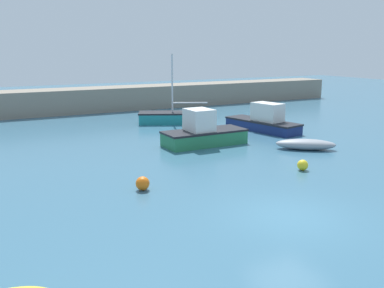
{
  "coord_description": "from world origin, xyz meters",
  "views": [
    {
      "loc": [
        -9.48,
        -10.7,
        5.67
      ],
      "look_at": [
        0.75,
        8.7,
        0.77
      ],
      "focal_mm": 40.0,
      "sensor_mm": 36.0,
      "label": 1
    }
  ],
  "objects_px": {
    "sailboat_tall_mast": "(173,117)",
    "cabin_cruiser_white": "(203,133)",
    "mooring_buoy_yellow": "(303,165)",
    "motorboat_with_cabin": "(264,121)",
    "mooring_buoy_orange": "(143,183)",
    "rowboat_white_midwater": "(306,144)"
  },
  "relations": [
    {
      "from": "sailboat_tall_mast",
      "to": "motorboat_with_cabin",
      "type": "bearing_deg",
      "value": 152.89
    },
    {
      "from": "mooring_buoy_yellow",
      "to": "mooring_buoy_orange",
      "type": "height_order",
      "value": "mooring_buoy_orange"
    },
    {
      "from": "motorboat_with_cabin",
      "to": "sailboat_tall_mast",
      "type": "bearing_deg",
      "value": 26.0
    },
    {
      "from": "cabin_cruiser_white",
      "to": "rowboat_white_midwater",
      "type": "bearing_deg",
      "value": -40.25
    },
    {
      "from": "cabin_cruiser_white",
      "to": "mooring_buoy_yellow",
      "type": "relative_size",
      "value": 9.84
    },
    {
      "from": "sailboat_tall_mast",
      "to": "motorboat_with_cabin",
      "type": "height_order",
      "value": "sailboat_tall_mast"
    },
    {
      "from": "rowboat_white_midwater",
      "to": "motorboat_with_cabin",
      "type": "bearing_deg",
      "value": 112.7
    },
    {
      "from": "cabin_cruiser_white",
      "to": "motorboat_with_cabin",
      "type": "height_order",
      "value": "cabin_cruiser_white"
    },
    {
      "from": "sailboat_tall_mast",
      "to": "cabin_cruiser_white",
      "type": "xyz_separation_m",
      "value": [
        -1.64,
        -7.75,
        0.26
      ]
    },
    {
      "from": "sailboat_tall_mast",
      "to": "mooring_buoy_orange",
      "type": "height_order",
      "value": "sailboat_tall_mast"
    },
    {
      "from": "rowboat_white_midwater",
      "to": "motorboat_with_cabin",
      "type": "xyz_separation_m",
      "value": [
        1.4,
        5.78,
        0.38
      ]
    },
    {
      "from": "mooring_buoy_orange",
      "to": "cabin_cruiser_white",
      "type": "bearing_deg",
      "value": 44.55
    },
    {
      "from": "motorboat_with_cabin",
      "to": "mooring_buoy_yellow",
      "type": "xyz_separation_m",
      "value": [
        -4.53,
        -9.01,
        -0.42
      ]
    },
    {
      "from": "mooring_buoy_orange",
      "to": "rowboat_white_midwater",
      "type": "bearing_deg",
      "value": 12.4
    },
    {
      "from": "sailboat_tall_mast",
      "to": "motorboat_with_cabin",
      "type": "xyz_separation_m",
      "value": [
        4.39,
        -5.78,
        0.21
      ]
    },
    {
      "from": "cabin_cruiser_white",
      "to": "sailboat_tall_mast",
      "type": "bearing_deg",
      "value": 77.27
    },
    {
      "from": "sailboat_tall_mast",
      "to": "cabin_cruiser_white",
      "type": "relative_size",
      "value": 1.08
    },
    {
      "from": "rowboat_white_midwater",
      "to": "sailboat_tall_mast",
      "type": "distance_m",
      "value": 11.94
    },
    {
      "from": "mooring_buoy_yellow",
      "to": "mooring_buoy_orange",
      "type": "xyz_separation_m",
      "value": [
        -7.82,
        0.82,
        0.03
      ]
    },
    {
      "from": "mooring_buoy_yellow",
      "to": "mooring_buoy_orange",
      "type": "bearing_deg",
      "value": 174.02
    },
    {
      "from": "sailboat_tall_mast",
      "to": "cabin_cruiser_white",
      "type": "distance_m",
      "value": 7.93
    },
    {
      "from": "rowboat_white_midwater",
      "to": "mooring_buoy_yellow",
      "type": "height_order",
      "value": "rowboat_white_midwater"
    }
  ]
}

